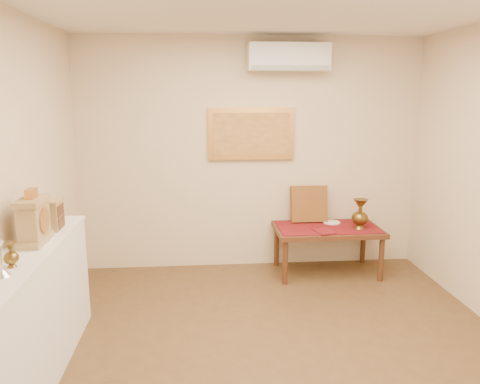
{
  "coord_description": "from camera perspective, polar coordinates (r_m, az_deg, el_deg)",
  "views": [
    {
      "loc": [
        -0.6,
        -3.18,
        2.06
      ],
      "look_at": [
        -0.22,
        1.15,
        1.14
      ],
      "focal_mm": 35.0,
      "sensor_mm": 36.0,
      "label": 1
    }
  ],
  "objects": [
    {
      "name": "wooden_chest",
      "position": [
        4.06,
        -22.02,
        -2.58
      ],
      "size": [
        0.16,
        0.21,
        0.24
      ],
      "color": "tan",
      "rests_on": "display_ledge"
    },
    {
      "name": "wall_back",
      "position": [
        5.51,
        1.33,
        4.55
      ],
      "size": [
        4.0,
        0.02,
        2.7
      ],
      "primitive_type": "cube",
      "color": "beige",
      "rests_on": "ground"
    },
    {
      "name": "painting",
      "position": [
        5.45,
        1.38,
        7.12
      ],
      "size": [
        1.0,
        0.06,
        0.6
      ],
      "color": "#CC8A41",
      "rests_on": "wall_back"
    },
    {
      "name": "mantel_clock",
      "position": [
        3.72,
        -23.82,
        -3.17
      ],
      "size": [
        0.17,
        0.36,
        0.41
      ],
      "color": "tan",
      "rests_on": "display_ledge"
    },
    {
      "name": "plate",
      "position": [
        5.64,
        11.12,
        -3.65
      ],
      "size": [
        0.2,
        0.2,
        0.01
      ],
      "primitive_type": "cylinder",
      "color": "white",
      "rests_on": "table_cloth"
    },
    {
      "name": "brass_urn_tall",
      "position": [
        5.43,
        14.44,
        -2.21
      ],
      "size": [
        0.18,
        0.18,
        0.42
      ],
      "primitive_type": null,
      "color": "brown",
      "rests_on": "table_cloth"
    },
    {
      "name": "brass_urn_small",
      "position": [
        3.3,
        -26.19,
        -6.48
      ],
      "size": [
        0.09,
        0.09,
        0.21
      ],
      "primitive_type": null,
      "color": "brown",
      "rests_on": "display_ledge"
    },
    {
      "name": "menu",
      "position": [
        5.28,
        10.17,
        -4.71
      ],
      "size": [
        0.24,
        0.29,
        0.01
      ],
      "primitive_type": "cube",
      "rotation": [
        0.0,
        0.0,
        0.26
      ],
      "color": "maroon",
      "rests_on": "table_cloth"
    },
    {
      "name": "display_ledge",
      "position": [
        3.75,
        -24.26,
        -13.93
      ],
      "size": [
        0.37,
        2.02,
        0.98
      ],
      "color": "white",
      "rests_on": "floor"
    },
    {
      "name": "ac_unit",
      "position": [
        5.4,
        5.94,
        16.02
      ],
      "size": [
        0.9,
        0.25,
        0.3
      ],
      "color": "silver",
      "rests_on": "wall_back"
    },
    {
      "name": "floor",
      "position": [
        3.83,
        5.17,
        -20.61
      ],
      "size": [
        4.5,
        4.5,
        0.0
      ],
      "primitive_type": "plane",
      "color": "brown",
      "rests_on": "ground"
    },
    {
      "name": "cushion",
      "position": [
        5.61,
        8.39,
        -1.44
      ],
      "size": [
        0.43,
        0.19,
        0.44
      ],
      "primitive_type": "cube",
      "rotation": [
        -0.21,
        0.0,
        0.0
      ],
      "color": "#5A2012",
      "rests_on": "table_cloth"
    },
    {
      "name": "candlestick",
      "position": [
        3.17,
        -27.19,
        -7.29
      ],
      "size": [
        0.1,
        0.1,
        0.22
      ],
      "primitive_type": null,
      "color": "silver",
      "rests_on": "display_ledge"
    },
    {
      "name": "low_table",
      "position": [
        5.49,
        10.6,
        -4.92
      ],
      "size": [
        1.2,
        0.7,
        0.55
      ],
      "color": "#502B18",
      "rests_on": "floor"
    },
    {
      "name": "table_cloth",
      "position": [
        5.47,
        10.63,
        -4.23
      ],
      "size": [
        1.14,
        0.59,
        0.01
      ],
      "primitive_type": "cube",
      "color": "maroon",
      "rests_on": "low_table"
    }
  ]
}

